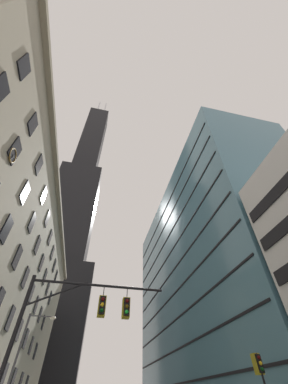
{
  "coord_description": "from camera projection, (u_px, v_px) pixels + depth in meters",
  "views": [
    {
      "loc": [
        -3.13,
        -9.7,
        1.81
      ],
      "look_at": [
        3.86,
        21.75,
        32.51
      ],
      "focal_mm": 20.92,
      "sensor_mm": 36.0,
      "label": 1
    }
  ],
  "objects": [
    {
      "name": "dark_skyscraper",
      "position": [
        65.0,
        239.0,
        97.61
      ],
      "size": [
        29.09,
        29.09,
        186.23
      ],
      "color": "black",
      "rests_on": "ground"
    },
    {
      "name": "glass_office_midrise",
      "position": [
        208.0,
        277.0,
        45.09
      ],
      "size": [
        16.21,
        49.43,
        41.05
      ],
      "color": "teal",
      "rests_on": "ground"
    },
    {
      "name": "traffic_signal_mast",
      "position": [
        80.0,
        319.0,
        11.54
      ],
      "size": [
        7.5,
        0.63,
        6.87
      ],
      "color": "black",
      "rests_on": "sidewalk_left"
    },
    {
      "name": "traffic_light_near_right",
      "position": [
        260.0,
        369.0,
        13.3
      ],
      "size": [
        0.4,
        0.63,
        3.97
      ],
      "color": "black",
      "rests_on": "sidewalk_right"
    },
    {
      "name": "street_lamppost",
      "position": [
        22.0,
        356.0,
        18.06
      ],
      "size": [
        2.38,
        0.32,
        7.6
      ],
      "color": "#47474C",
      "rests_on": "sidewalk_left"
    }
  ]
}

